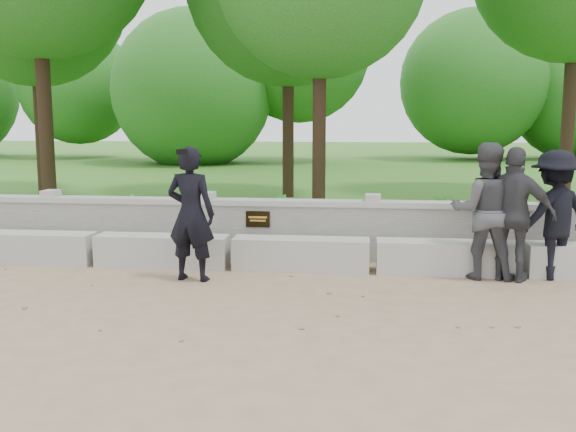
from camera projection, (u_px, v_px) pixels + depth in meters
ground at (198, 306)px, 7.26m from camera, size 80.00×80.00×0.00m
lawn at (305, 180)px, 21.00m from camera, size 40.00×22.00×0.25m
concrete_bench at (231, 252)px, 9.10m from camera, size 11.90×0.45×0.45m
parapet_wall at (240, 228)px, 9.75m from camera, size 12.50×0.35×0.90m
man_main at (191, 214)px, 8.32m from camera, size 0.70×0.63×1.76m
visitor_left at (484, 211)px, 8.44m from camera, size 0.93×0.75×1.80m
visitor_mid at (554, 215)px, 8.42m from camera, size 1.27×1.07×1.70m
visitor_right at (514, 215)px, 8.28m from camera, size 1.11×0.81×1.75m
shrub_a at (134, 212)px, 10.63m from camera, size 0.40×0.38×0.63m
shrub_b at (278, 214)px, 10.36m from camera, size 0.37×0.42×0.64m
shrub_c at (450, 217)px, 10.06m from camera, size 0.64×0.57×0.64m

